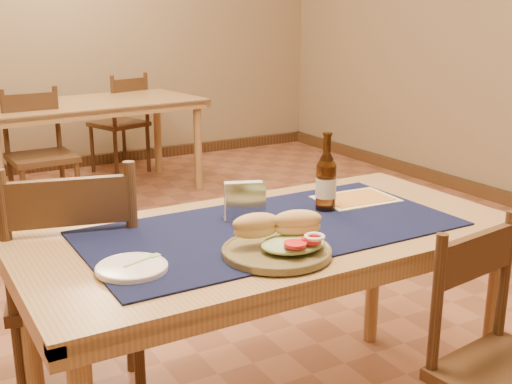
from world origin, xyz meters
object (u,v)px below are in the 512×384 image
sandwich_plate (280,243)px  beer_bottle (326,182)px  chair_main_far (76,285)px  napkin_holder (245,202)px  chair_main_near (507,368)px  main_table (271,253)px  back_table (87,112)px

sandwich_plate → beer_bottle: 0.47m
chair_main_far → napkin_holder: (0.50, -0.31, 0.31)m
beer_bottle → chair_main_near: bearing=-77.5°
napkin_holder → main_table: bearing=-75.0°
chair_main_near → napkin_holder: bearing=121.3°
main_table → chair_main_far: 0.71m
chair_main_far → chair_main_near: (0.95, -1.05, -0.06)m
back_table → beer_bottle: size_ratio=6.57×
sandwich_plate → napkin_holder: 0.34m
chair_main_near → back_table: bearing=91.5°
sandwich_plate → napkin_holder: size_ratio=2.07×
main_table → chair_main_near: 0.78m
back_table → chair_main_near: 3.88m
main_table → beer_bottle: size_ratio=5.85×
main_table → chair_main_near: size_ratio=1.89×
main_table → beer_bottle: beer_bottle is taller
napkin_holder → back_table: bearing=83.6°
back_table → sandwich_plate: bearing=-96.9°
main_table → beer_bottle: 0.33m
main_table → napkin_holder: size_ratio=10.45×
back_table → beer_bottle: (-0.05, -3.18, 0.19)m
main_table → sandwich_plate: 0.26m
chair_main_far → sandwich_plate: chair_main_far is taller
chair_main_far → chair_main_near: chair_main_far is taller
back_table → chair_main_near: (0.10, -3.87, -0.23)m
main_table → chair_main_near: (0.42, -0.62, -0.23)m
chair_main_near → beer_bottle: bearing=102.5°
chair_main_far → napkin_holder: 0.67m
main_table → back_table: (0.32, 3.25, 0.00)m
back_table → napkin_holder: size_ratio=11.73×
back_table → chair_main_near: bearing=-88.5°
chair_main_far → chair_main_near: 1.42m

